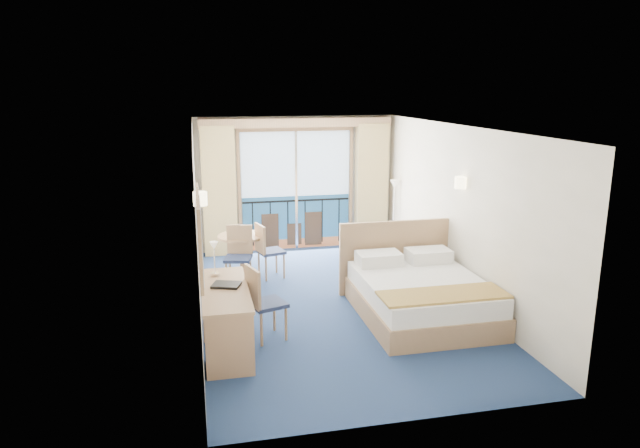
{
  "coord_description": "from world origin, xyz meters",
  "views": [
    {
      "loc": [
        -1.98,
        -8.03,
        3.27
      ],
      "look_at": [
        -0.17,
        0.2,
        1.23
      ],
      "focal_mm": 32.0,
      "sensor_mm": 36.0,
      "label": 1
    }
  ],
  "objects_px": {
    "nightstand": "(424,265)",
    "desk_chair": "(261,299)",
    "round_table": "(242,245)",
    "table_chair_b": "(239,252)",
    "table_chair_a": "(266,248)",
    "bed": "(420,294)",
    "armchair": "(382,249)",
    "floor_lamp": "(394,197)",
    "desk": "(228,329)"
  },
  "relations": [
    {
      "from": "desk",
      "to": "round_table",
      "type": "bearing_deg",
      "value": 82.39
    },
    {
      "from": "armchair",
      "to": "table_chair_b",
      "type": "distance_m",
      "value": 2.7
    },
    {
      "from": "armchair",
      "to": "round_table",
      "type": "height_order",
      "value": "round_table"
    },
    {
      "from": "armchair",
      "to": "table_chair_a",
      "type": "bearing_deg",
      "value": -46.5
    },
    {
      "from": "armchair",
      "to": "desk_chair",
      "type": "distance_m",
      "value": 3.68
    },
    {
      "from": "bed",
      "to": "nightstand",
      "type": "bearing_deg",
      "value": 64.72
    },
    {
      "from": "desk_chair",
      "to": "bed",
      "type": "bearing_deg",
      "value": -99.62
    },
    {
      "from": "bed",
      "to": "table_chair_b",
      "type": "distance_m",
      "value": 3.13
    },
    {
      "from": "floor_lamp",
      "to": "round_table",
      "type": "xyz_separation_m",
      "value": [
        -3.14,
        -0.91,
        -0.55
      ]
    },
    {
      "from": "armchair",
      "to": "table_chair_a",
      "type": "distance_m",
      "value": 2.18
    },
    {
      "from": "bed",
      "to": "table_chair_b",
      "type": "height_order",
      "value": "bed"
    },
    {
      "from": "desk_chair",
      "to": "table_chair_a",
      "type": "distance_m",
      "value": 2.52
    },
    {
      "from": "armchair",
      "to": "round_table",
      "type": "bearing_deg",
      "value": -52.14
    },
    {
      "from": "floor_lamp",
      "to": "desk",
      "type": "height_order",
      "value": "floor_lamp"
    },
    {
      "from": "desk",
      "to": "floor_lamp",
      "type": "bearing_deg",
      "value": 49.67
    },
    {
      "from": "floor_lamp",
      "to": "nightstand",
      "type": "bearing_deg",
      "value": -93.87
    },
    {
      "from": "bed",
      "to": "nightstand",
      "type": "distance_m",
      "value": 1.47
    },
    {
      "from": "armchair",
      "to": "desk_chair",
      "type": "relative_size",
      "value": 0.74
    },
    {
      "from": "bed",
      "to": "round_table",
      "type": "xyz_separation_m",
      "value": [
        -2.38,
        2.38,
        0.23
      ]
    },
    {
      "from": "desk",
      "to": "table_chair_b",
      "type": "distance_m",
      "value": 2.86
    },
    {
      "from": "armchair",
      "to": "floor_lamp",
      "type": "distance_m",
      "value": 1.37
    },
    {
      "from": "desk",
      "to": "desk_chair",
      "type": "bearing_deg",
      "value": 50.97
    },
    {
      "from": "nightstand",
      "to": "round_table",
      "type": "bearing_deg",
      "value": 160.73
    },
    {
      "from": "armchair",
      "to": "desk_chair",
      "type": "height_order",
      "value": "desk_chair"
    },
    {
      "from": "nightstand",
      "to": "desk",
      "type": "relative_size",
      "value": 0.36
    },
    {
      "from": "armchair",
      "to": "floor_lamp",
      "type": "relative_size",
      "value": 0.52
    },
    {
      "from": "bed",
      "to": "desk_chair",
      "type": "bearing_deg",
      "value": -171.78
    },
    {
      "from": "nightstand",
      "to": "table_chair_b",
      "type": "distance_m",
      "value": 3.15
    },
    {
      "from": "armchair",
      "to": "table_chair_b",
      "type": "relative_size",
      "value": 0.75
    },
    {
      "from": "desk_chair",
      "to": "table_chair_b",
      "type": "bearing_deg",
      "value": -14.96
    },
    {
      "from": "nightstand",
      "to": "floor_lamp",
      "type": "distance_m",
      "value": 2.13
    },
    {
      "from": "nightstand",
      "to": "table_chair_a",
      "type": "bearing_deg",
      "value": 162.34
    },
    {
      "from": "armchair",
      "to": "desk",
      "type": "xyz_separation_m",
      "value": [
        -3.02,
        -3.23,
        0.1
      ]
    },
    {
      "from": "nightstand",
      "to": "desk",
      "type": "distance_m",
      "value": 4.11
    },
    {
      "from": "bed",
      "to": "nightstand",
      "type": "relative_size",
      "value": 3.67
    },
    {
      "from": "bed",
      "to": "table_chair_a",
      "type": "bearing_deg",
      "value": 132.36
    },
    {
      "from": "table_chair_a",
      "to": "desk",
      "type": "bearing_deg",
      "value": 149.52
    },
    {
      "from": "floor_lamp",
      "to": "desk_chair",
      "type": "distance_m",
      "value": 4.81
    },
    {
      "from": "armchair",
      "to": "desk_chair",
      "type": "bearing_deg",
      "value": -4.48
    },
    {
      "from": "bed",
      "to": "armchair",
      "type": "relative_size",
      "value": 2.97
    },
    {
      "from": "round_table",
      "to": "table_chair_b",
      "type": "bearing_deg",
      "value": -100.28
    },
    {
      "from": "round_table",
      "to": "armchair",
      "type": "bearing_deg",
      "value": -1.56
    },
    {
      "from": "armchair",
      "to": "round_table",
      "type": "relative_size",
      "value": 0.92
    },
    {
      "from": "desk_chair",
      "to": "round_table",
      "type": "bearing_deg",
      "value": -17.2
    },
    {
      "from": "nightstand",
      "to": "desk_chair",
      "type": "bearing_deg",
      "value": -150.71
    },
    {
      "from": "desk",
      "to": "table_chair_b",
      "type": "height_order",
      "value": "table_chair_b"
    },
    {
      "from": "table_chair_b",
      "to": "table_chair_a",
      "type": "bearing_deg",
      "value": 39.02
    },
    {
      "from": "round_table",
      "to": "table_chair_b",
      "type": "distance_m",
      "value": 0.47
    },
    {
      "from": "armchair",
      "to": "table_chair_b",
      "type": "xyz_separation_m",
      "value": [
        -2.66,
        -0.39,
        0.22
      ]
    },
    {
      "from": "nightstand",
      "to": "bed",
      "type": "bearing_deg",
      "value": -115.28
    }
  ]
}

